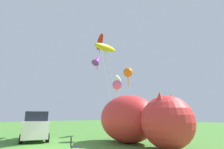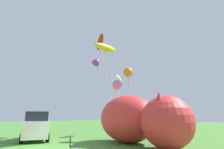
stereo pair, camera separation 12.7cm
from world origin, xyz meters
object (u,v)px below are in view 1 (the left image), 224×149
(kite_yellow_hero, at_px, (106,48))
(kite_white_ghost, at_px, (118,79))
(inflatable_cat, at_px, (138,121))
(kite_red_lizard, at_px, (100,42))
(parked_car, at_px, (36,126))
(kite_pink_octopus, at_px, (117,85))
(kite_purple_delta, at_px, (97,60))
(kite_orange_flower, at_px, (128,73))
(folding_chair, at_px, (74,145))

(kite_yellow_hero, bearing_deg, kite_white_ghost, 117.59)
(inflatable_cat, bearing_deg, kite_red_lizard, 172.15)
(parked_car, distance_m, kite_pink_octopus, 7.63)
(inflatable_cat, bearing_deg, kite_purple_delta, 172.00)
(parked_car, bearing_deg, kite_orange_flower, 73.55)
(parked_car, distance_m, kite_white_ghost, 9.61)
(kite_orange_flower, bearing_deg, kite_yellow_hero, -105.96)
(folding_chair, height_order, kite_white_ghost, kite_white_ghost)
(parked_car, height_order, kite_purple_delta, kite_purple_delta)
(kite_purple_delta, relative_size, kite_red_lizard, 0.83)
(kite_orange_flower, relative_size, kite_red_lizard, 0.58)
(kite_orange_flower, bearing_deg, parked_car, -132.62)
(parked_car, relative_size, kite_pink_octopus, 0.85)
(inflatable_cat, relative_size, kite_yellow_hero, 0.96)
(kite_yellow_hero, distance_m, kite_pink_octopus, 3.46)
(kite_pink_octopus, xyz_separation_m, kite_white_ghost, (-2.41, 3.07, 1.32))
(parked_car, bearing_deg, inflatable_cat, 53.42)
(folding_chair, bearing_deg, parked_car, 112.02)
(kite_red_lizard, bearing_deg, inflatable_cat, -19.72)
(kite_white_ghost, bearing_deg, kite_yellow_hero, -62.41)
(inflatable_cat, xyz_separation_m, kite_pink_octopus, (-2.80, 1.08, 3.05))
(kite_pink_octopus, bearing_deg, kite_purple_delta, 160.96)
(kite_pink_octopus, relative_size, kite_red_lizard, 0.46)
(kite_yellow_hero, height_order, kite_orange_flower, kite_yellow_hero)
(kite_yellow_hero, height_order, kite_red_lizard, kite_red_lizard)
(folding_chair, relative_size, kite_white_ghost, 0.14)
(kite_pink_octopus, bearing_deg, kite_yellow_hero, -90.75)
(kite_purple_delta, height_order, kite_white_ghost, kite_purple_delta)
(folding_chair, xyz_separation_m, kite_orange_flower, (-1.47, 6.92, 5.39))
(kite_purple_delta, distance_m, kite_red_lizard, 2.02)
(inflatable_cat, height_order, kite_orange_flower, kite_orange_flower)
(kite_yellow_hero, xyz_separation_m, kite_white_ghost, (-2.39, 4.58, -1.79))
(kite_yellow_hero, height_order, kite_purple_delta, kite_purple_delta)
(kite_pink_octopus, bearing_deg, kite_red_lizard, 161.39)
(folding_chair, bearing_deg, kite_orange_flower, 43.98)
(kite_red_lizard, bearing_deg, kite_yellow_hero, -37.63)
(kite_pink_octopus, bearing_deg, kite_orange_flower, 51.94)
(kite_red_lizard, bearing_deg, kite_purple_delta, 158.63)
(kite_orange_flower, height_order, kite_red_lizard, kite_red_lizard)
(parked_car, xyz_separation_m, kite_purple_delta, (0.47, 6.34, 7.24))
(folding_chair, bearing_deg, kite_yellow_hero, 57.06)
(folding_chair, xyz_separation_m, kite_yellow_hero, (-2.14, 4.58, 7.30))
(kite_pink_octopus, distance_m, kite_purple_delta, 5.73)
(kite_white_ghost, bearing_deg, kite_pink_octopus, -51.79)
(kite_red_lizard, bearing_deg, kite_pink_octopus, -18.61)
(kite_purple_delta, xyz_separation_m, kite_red_lizard, (0.63, -0.25, 1.90))
(kite_pink_octopus, distance_m, kite_orange_flower, 1.61)
(kite_white_ghost, bearing_deg, kite_orange_flower, -36.10)
(kite_yellow_hero, height_order, kite_white_ghost, kite_yellow_hero)
(kite_orange_flower, xyz_separation_m, kite_purple_delta, (-4.81, 0.60, 2.46))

